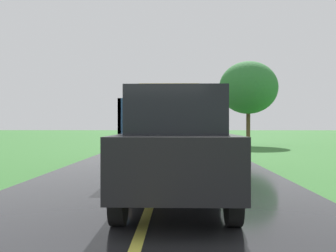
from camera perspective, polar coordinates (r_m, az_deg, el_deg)
The scene contains 3 objects.
banana_truck_near at distance 12.36m, azimuth 0.20°, elevation 0.32°, with size 2.38×5.82×2.80m.
roadside_tree_mid_right at distance 26.19m, azimuth 12.53°, elevation 5.90°, with size 4.09×4.09×5.90m.
following_car at distance 6.09m, azimuth 1.26°, elevation -3.26°, with size 1.74×4.10×1.92m.
Camera 1 is at (0.46, 0.17, 1.43)m, focal length 38.70 mm.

